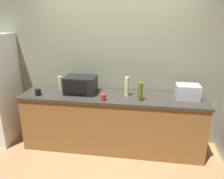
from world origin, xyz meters
name	(u,v)px	position (x,y,z in m)	size (l,w,h in m)	color
ground_plane	(108,161)	(0.00, 0.00, 0.00)	(8.00, 8.00, 0.00)	#A87F51
back_wall	(116,62)	(0.00, 0.81, 1.35)	(6.40, 0.10, 2.70)	gray
counter_run	(112,122)	(0.00, 0.40, 0.45)	(2.84, 0.64, 0.90)	brown
microwave	(81,85)	(-0.51, 0.45, 1.04)	(0.48, 0.35, 0.27)	black
toaster_oven	(188,92)	(1.12, 0.46, 1.01)	(0.34, 0.26, 0.21)	#B7BABF
bottle_hand_soap	(127,87)	(0.22, 0.43, 1.05)	(0.07, 0.07, 0.30)	beige
bottle_vinegar	(60,83)	(-0.91, 0.61, 1.01)	(0.06, 0.06, 0.21)	beige
bottle_olive_oil	(140,92)	(0.43, 0.27, 1.04)	(0.07, 0.07, 0.27)	#4C6B19
mug_black	(38,92)	(-1.13, 0.25, 0.95)	(0.09, 0.09, 0.10)	black
mug_red	(103,97)	(-0.10, 0.19, 0.95)	(0.08, 0.08, 0.09)	red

